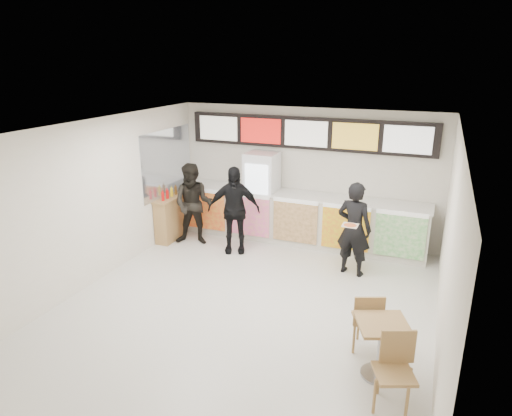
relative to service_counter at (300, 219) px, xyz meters
The scene contains 15 objects.
floor 3.15m from the service_counter, 90.00° to the right, with size 7.00×7.00×0.00m, color beige.
ceiling 3.93m from the service_counter, 90.00° to the right, with size 7.00×7.00×0.00m, color white.
wall_back 1.01m from the service_counter, 90.00° to the left, with size 6.00×6.00×0.00m, color silver.
wall_left 4.41m from the service_counter, 134.13° to the right, with size 7.00×7.00×0.00m, color silver.
wall_right 4.41m from the service_counter, 45.87° to the right, with size 7.00×7.00×0.00m, color silver.
service_counter is the anchor object (origin of this frame).
menu_board 1.90m from the service_counter, 90.00° to the left, with size 5.50×0.14×0.70m.
drinks_fridge 1.03m from the service_counter, behind, with size 0.70×0.67×2.00m.
mirror_panel 3.28m from the service_counter, 167.87° to the right, with size 0.01×2.00×1.50m, color #B2B7BF.
customer_main 1.83m from the service_counter, 39.00° to the right, with size 0.67×0.44×1.84m, color black.
customer_left 2.40m from the service_counter, 156.95° to the right, with size 0.90×0.70×1.84m, color black.
customer_mid 1.59m from the service_counter, 139.54° to the right, with size 1.11×0.46×1.89m, color black.
pizza_slice 2.19m from the service_counter, 48.53° to the right, with size 0.36×0.36×0.02m.
cafe_table 4.66m from the service_counter, 60.21° to the right, with size 1.02×1.66×0.94m.
condiment_ledge 2.97m from the service_counter, 161.78° to the right, with size 0.36×0.90×1.20m.
Camera 1 is at (2.70, -6.25, 4.00)m, focal length 32.00 mm.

